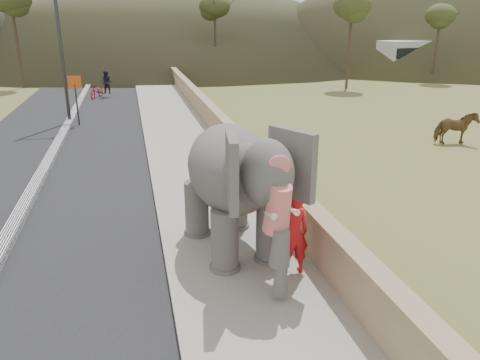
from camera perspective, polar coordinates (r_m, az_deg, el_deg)
The scene contains 14 objects.
ground at distance 7.80m, azimuth 4.81°, elevation -20.62°, with size 160.00×160.00×0.00m, color olive.
road at distance 16.72m, azimuth -23.02°, elevation 0.27°, with size 7.00×120.00×0.03m, color black.
median at distance 16.69m, azimuth -23.06°, elevation 0.58°, with size 0.35×120.00×0.22m, color black.
walkway at distance 16.54m, azimuth -5.80°, elevation 1.76°, with size 3.00×120.00×0.15m, color #9E9687.
parapet at distance 16.68m, azimuth -0.22°, elevation 3.71°, with size 0.30×120.00×1.10m, color tan.
lamppost at distance 24.61m, azimuth -20.58°, elevation 17.71°, with size 1.76×0.36×8.00m.
signboard at distance 24.17m, azimuth -19.41°, elevation 10.11°, with size 0.60×0.08×2.40m.
cow at distance 21.38m, azimuth 24.79°, elevation 5.75°, with size 0.74×1.62×1.37m, color brown.
distant_car at distance 46.00m, azimuth 13.06°, elevation 13.30°, with size 1.70×4.23×1.44m, color silver.
bus_white at distance 48.57m, azimuth 22.28°, elevation 13.68°, with size 2.50×11.00×3.10m, color beige.
hill_far at distance 76.02m, azimuth -8.48°, elevation 20.42°, with size 80.00×80.00×14.00m, color brown.
elephant_and_man at distance 10.01m, azimuth -1.01°, elevation -0.74°, with size 2.64×4.26×2.88m.
motorcyclist at distance 32.62m, azimuth -16.63°, elevation 10.74°, with size 1.76×1.86×1.76m.
trees at distance 33.52m, azimuth 0.48°, elevation 16.94°, with size 47.69×35.48×8.20m.
Camera 1 is at (-1.96, -5.68, 4.97)m, focal length 35.00 mm.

